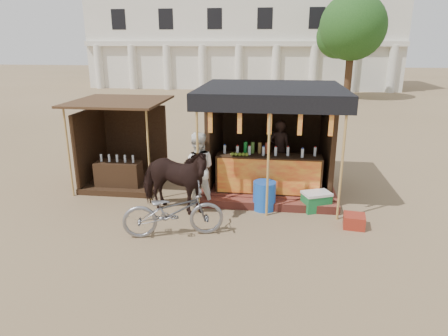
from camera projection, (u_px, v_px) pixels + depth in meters
name	position (u px, v px, depth m)	size (l,w,h in m)	color
ground	(214.00, 245.00, 7.93)	(120.00, 120.00, 0.00)	#846B4C
main_stall	(270.00, 152.00, 10.67)	(3.60, 3.61, 2.78)	brown
secondary_stall	(119.00, 154.00, 11.12)	(2.40, 2.40, 2.38)	#322112
cow	(173.00, 180.00, 9.21)	(0.86, 1.89, 1.60)	black
motorbike	(173.00, 211.00, 8.16)	(0.72, 2.06, 1.08)	gray
bystander	(197.00, 169.00, 9.63)	(0.89, 0.69, 1.83)	white
blue_barrel	(264.00, 196.00, 9.53)	(0.54, 0.54, 0.69)	blue
red_crate	(354.00, 221.00, 8.64)	(0.45, 0.43, 0.29)	maroon
cooler	(316.00, 201.00, 9.49)	(0.76, 0.66, 0.46)	#197036
background_building	(243.00, 40.00, 35.27)	(26.00, 7.45, 8.18)	silver
tree	(349.00, 29.00, 26.74)	(4.50, 4.40, 7.00)	#382314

